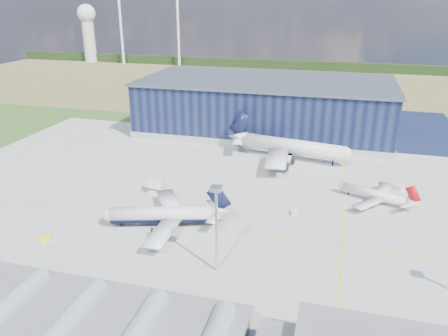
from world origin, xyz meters
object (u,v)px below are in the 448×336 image
airliner_widebody (293,139)px  airstair (154,186)px  light_mast_center (216,216)px  airliner_red (374,190)px  airliner_navy (161,207)px  gse_van_b (397,187)px  gse_tug_b (45,238)px  gse_cart_a (294,212)px  hangar (271,108)px  gse_van_a (131,219)px

airliner_widebody → airstair: airliner_widebody is taller
light_mast_center → airliner_red: size_ratio=0.84×
airliner_navy → airstair: airliner_navy is taller
airliner_red → gse_van_b: airliner_red is taller
gse_tug_b → gse_van_b: size_ratio=0.64×
light_mast_center → gse_cart_a: size_ratio=8.12×
hangar → airliner_red: bearing=-57.6°
airliner_navy → airliner_widebody: (30.33, 67.39, 2.62)m
airliner_red → gse_van_a: bearing=48.6°
gse_van_a → gse_cart_a: 50.31m
gse_van_b → gse_van_a: bearing=161.2°
hangar → gse_van_a: hangar is taller
airliner_navy → airliner_red: size_ratio=1.41×
airliner_red → airstair: bearing=31.4°
gse_van_b → gse_tug_b: bearing=163.1°
airliner_red → airliner_widebody: 46.19m
hangar → gse_van_b: 82.86m
hangar → airliner_red: (46.70, -73.57, -7.13)m
light_mast_center → gse_van_b: size_ratio=5.08×
hangar → airliner_widebody: hangar is taller
airliner_red → gse_van_b: 15.88m
airliner_red → gse_van_a: airliner_red is taller
hangar → gse_tug_b: (-43.49, -123.37, -10.99)m
airliner_navy → gse_van_b: airliner_navy is taller
hangar → airstair: (-27.32, -84.56, -9.81)m
light_mast_center → airliner_widebody: light_mast_center is taller
airliner_navy → light_mast_center: bearing=124.7°
light_mast_center → gse_van_b: bearing=53.1°
light_mast_center → gse_van_a: size_ratio=3.93×
gse_van_a → airstair: airstair is taller
light_mast_center → gse_cart_a: (15.09, 35.54, -14.82)m
light_mast_center → gse_van_b: 81.45m
airliner_red → gse_van_a: size_ratio=4.71×
gse_tug_b → airliner_red: bearing=67.0°
airliner_navy → airliner_red: 70.14m
gse_van_b → airliner_navy: bearing=164.3°
airliner_navy → gse_van_b: 84.36m
airliner_red → airliner_widebody: airliner_widebody is taller
gse_van_b → light_mast_center: bearing=-176.2°
gse_tug_b → gse_van_a: 24.63m
hangar → airliner_widebody: 42.80m
airliner_widebody → gse_van_a: airliner_widebody is taller
airliner_widebody → gse_cart_a: (6.79, -49.46, -8.34)m
light_mast_center → airliner_navy: light_mast_center is taller
hangar → light_mast_center: hangar is taller
airliner_navy → airstair: (-12.48, 22.64, -4.53)m
gse_tug_b → gse_cart_a: size_ratio=1.03×
gse_van_b → gse_cart_a: bearing=171.5°
airliner_widebody → gse_van_b: bearing=-17.2°
airliner_widebody → gse_van_b: airliner_widebody is taller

